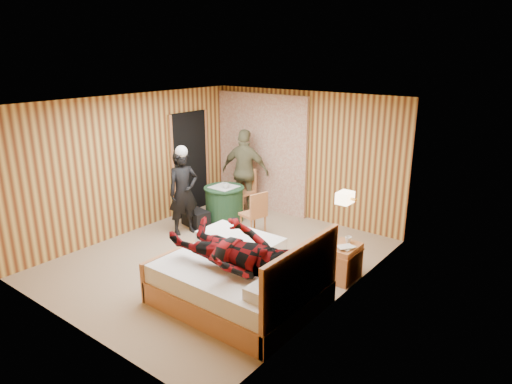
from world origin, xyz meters
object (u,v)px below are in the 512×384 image
Objects in this scene: man_at_table at (245,172)px; chair_near at (255,211)px; nightstand at (343,262)px; round_table at (224,204)px; chair_far at (245,187)px; bed at (242,280)px; duffel_bag at (196,218)px; wall_lamp at (345,198)px; man_on_bed at (231,240)px; woman_standing at (183,192)px.

chair_near is at bearing 120.98° from man_at_table.
round_table is at bearing 165.71° from nightstand.
bed is at bearing -48.75° from chair_far.
chair_near reaches higher than round_table.
nightstand reaches higher than duffel_bag.
wall_lamp is 1.04m from nightstand.
chair_far is (-2.97, 1.39, 0.27)m from nightstand.
chair_far is at bearing 126.57° from man_on_bed.
bed reaches higher than round_table.
bed is 1.59m from nightstand.
bed is 3.09m from round_table.
duffel_bag is (-3.21, 0.20, -0.11)m from nightstand.
man_at_table reaches higher than chair_far.
man_on_bed is (0.03, -0.23, 0.66)m from bed.
nightstand is at bearing 106.74° from wall_lamp.
man_on_bed is (2.24, -3.04, 0.12)m from man_at_table.
bed reaches higher than chair_near.
round_table is (-2.21, 2.15, 0.03)m from bed.
man_on_bed is (-0.77, -1.48, -0.32)m from wall_lamp.
bed is 2.59× the size of round_table.
woman_standing is 1.58m from man_at_table.
wall_lamp is 0.15× the size of man_at_table.
nightstand is at bearing 61.58° from bed.
chair_near is at bearing 166.67° from nightstand.
round_table is 0.44× the size of man_on_bed.
nightstand is 0.65× the size of chair_near.
wall_lamp is 0.31× the size of chair_near.
wall_lamp is 0.13× the size of bed.
man_at_table reaches higher than chair_near.
chair_far is 1.35m from chair_near.
round_table is 1.02m from woman_standing.
bed is at bearing -44.24° from round_table.
chair_far is 0.32m from man_at_table.
bed is 2.18× the size of chair_far.
chair_far is at bearing -118.47° from chair_near.
round_table is at bearing 9.64° from woman_standing.
man_at_table is at bearing 128.19° from bed.
man_at_table is (-0.99, 0.95, 0.37)m from chair_near.
duffel_bag is at bearing 143.64° from man_on_bed.
man_at_table is at bearing 90.99° from duffel_bag.
wall_lamp is 3.22m from woman_standing.
man_at_table reaches higher than wall_lamp.
chair_near is at bearing 123.12° from bed.
round_table reaches higher than duffel_bag.
duffel_bag is at bearing 31.53° from woman_standing.
duffel_bag is 1.42m from man_at_table.
man_on_bed is at bearing 45.07° from chair_near.
chair_far is 0.60× the size of woman_standing.
bed reaches higher than nightstand.
chair_near is 0.55× the size of woman_standing.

